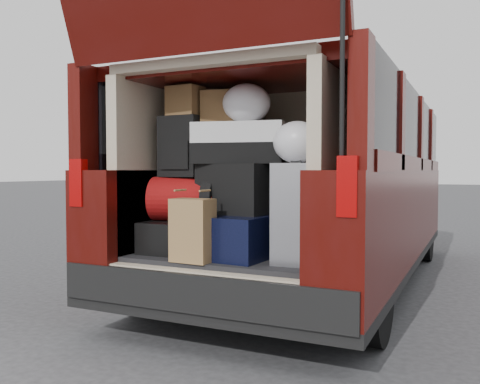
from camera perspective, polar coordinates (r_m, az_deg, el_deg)
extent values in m
plane|color=#323234|center=(3.34, -1.92, -16.77)|extent=(80.00, 80.00, 0.00)
cylinder|color=black|center=(4.00, -9.89, -8.82)|extent=(0.24, 0.64, 0.64)
cylinder|color=black|center=(3.35, 14.15, -11.05)|extent=(0.24, 0.64, 0.64)
cylinder|color=black|center=(6.93, 6.05, -4.02)|extent=(0.24, 0.64, 0.64)
cylinder|color=black|center=(6.58, 19.71, -4.49)|extent=(0.24, 0.64, 0.64)
cube|color=black|center=(5.16, 8.74, -6.94)|extent=(1.90, 4.85, 0.08)
cube|color=#450A05|center=(5.38, 0.72, -1.80)|extent=(0.33, 4.85, 0.80)
cube|color=#450A05|center=(4.94, 17.54, -2.30)|extent=(0.33, 4.85, 0.80)
cube|color=#450A05|center=(5.13, 8.85, 9.50)|extent=(1.82, 4.46, 0.10)
cube|color=black|center=(5.32, -0.66, 6.13)|extent=(0.12, 4.25, 0.68)
cube|color=black|center=(4.82, 18.62, 6.38)|extent=(0.12, 4.25, 0.68)
cube|color=black|center=(2.98, -4.53, -11.12)|extent=(1.86, 0.16, 0.22)
cube|color=#990505|center=(3.38, -17.68, 1.00)|extent=(0.10, 0.06, 0.30)
cube|color=#990505|center=(2.54, 12.03, 0.62)|extent=(0.10, 0.06, 0.30)
cube|color=black|center=(3.45, 0.17, -7.22)|extent=(1.24, 1.05, 0.06)
cube|color=beige|center=(3.73, -9.07, 2.82)|extent=(0.08, 1.05, 1.15)
cube|color=beige|center=(3.18, 11.03, 2.88)|extent=(0.08, 1.05, 1.15)
cube|color=beige|center=(3.91, 3.62, 2.83)|extent=(1.34, 0.06, 1.15)
cube|color=beige|center=(3.46, 0.17, 12.97)|extent=(1.34, 1.05, 0.06)
cylinder|color=black|center=(2.54, 11.34, 14.94)|extent=(0.02, 0.90, 0.76)
cube|color=black|center=(3.50, 0.17, -11.18)|extent=(1.24, 1.05, 0.55)
cube|color=black|center=(3.48, -6.71, -4.91)|extent=(0.39, 0.53, 0.21)
cube|color=black|center=(3.28, -0.26, -4.84)|extent=(0.55, 0.65, 0.27)
cube|color=white|center=(3.06, 6.68, -2.33)|extent=(0.27, 0.41, 0.59)
cube|color=#9A6E45|center=(3.06, -5.35, -4.30)|extent=(0.25, 0.17, 0.38)
cube|color=maroon|center=(3.43, -6.10, -0.78)|extent=(0.50, 0.38, 0.30)
cube|color=black|center=(3.28, -0.56, 0.34)|extent=(0.48, 0.33, 0.32)
cube|color=black|center=(3.46, -6.55, 5.08)|extent=(0.29, 0.18, 0.41)
cube|color=white|center=(3.32, 0.08, 5.47)|extent=(0.64, 0.41, 0.27)
cube|color=brown|center=(3.49, -6.13, 10.07)|extent=(0.23, 0.19, 0.20)
cube|color=brown|center=(3.45, -2.30, 9.40)|extent=(0.25, 0.22, 0.22)
ellipsoid|color=white|center=(3.33, 0.74, 9.93)|extent=(0.35, 0.33, 0.25)
ellipsoid|color=white|center=(3.02, 6.44, 5.58)|extent=(0.31, 0.29, 0.25)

